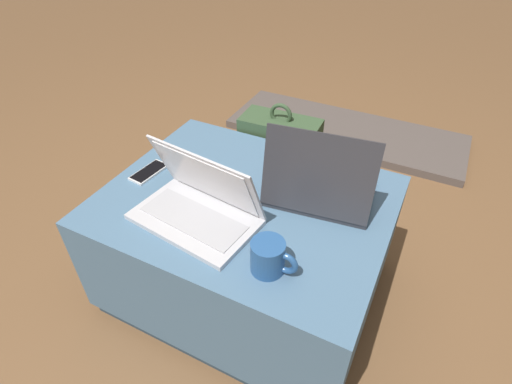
{
  "coord_description": "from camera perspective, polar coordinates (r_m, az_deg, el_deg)",
  "views": [
    {
      "loc": [
        0.47,
        -0.87,
        1.27
      ],
      "look_at": [
        0.06,
        -0.04,
        0.53
      ],
      "focal_mm": 28.0,
      "sensor_mm": 36.0,
      "label": 1
    }
  ],
  "objects": [
    {
      "name": "ottoman",
      "position": [
        1.44,
        -1.32,
        -7.72
      ],
      "size": [
        0.91,
        0.72,
        0.45
      ],
      "color": "#2A3D4E",
      "rests_on": "ground_plane"
    },
    {
      "name": "laptop_near",
      "position": [
        1.2,
        -8.19,
        -1.86
      ],
      "size": [
        0.39,
        0.27,
        0.22
      ],
      "rotation": [
        0.0,
        0.0,
        -0.13
      ],
      "color": "silver",
      "rests_on": "ottoman"
    },
    {
      "name": "laptop_far",
      "position": [
        1.27,
        9.09,
        0.91
      ],
      "size": [
        0.36,
        0.3,
        0.27
      ],
      "rotation": [
        0.0,
        0.0,
        3.26
      ],
      "color": "#333338",
      "rests_on": "ottoman"
    },
    {
      "name": "cell_phone",
      "position": [
        1.44,
        -15.05,
        2.8
      ],
      "size": [
        0.08,
        0.14,
        0.01
      ],
      "rotation": [
        0.0,
        0.0,
        6.17
      ],
      "color": "white",
      "rests_on": "ottoman"
    },
    {
      "name": "backpack",
      "position": [
        1.77,
        3.34,
        3.16
      ],
      "size": [
        0.33,
        0.2,
        0.56
      ],
      "rotation": [
        0.0,
        0.0,
        3.18
      ],
      "color": "#385133",
      "rests_on": "ground_plane"
    },
    {
      "name": "coffee_mug",
      "position": [
        1.04,
        1.91,
        -9.28
      ],
      "size": [
        0.13,
        0.09,
        0.09
      ],
      "color": "#285693",
      "rests_on": "ottoman"
    },
    {
      "name": "fireplace_hearth",
      "position": [
        2.54,
        12.6,
        8.46
      ],
      "size": [
        1.4,
        0.5,
        0.04
      ],
      "color": "#564C47",
      "rests_on": "ground_plane"
    },
    {
      "name": "ground_plane",
      "position": [
        1.61,
        -1.2,
        -13.24
      ],
      "size": [
        14.0,
        14.0,
        0.0
      ],
      "primitive_type": "plane",
      "color": "brown"
    }
  ]
}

